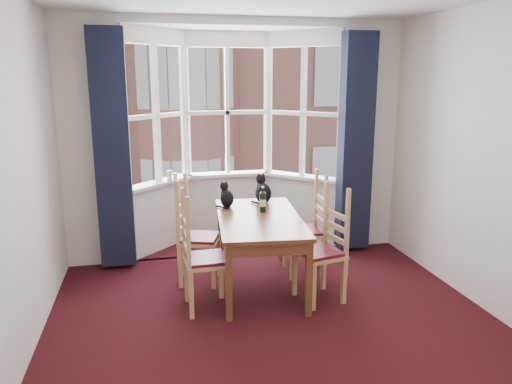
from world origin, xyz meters
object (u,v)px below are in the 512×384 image
object	(u,v)px
chair_right_far	(312,232)
cat_left	(227,197)
wine_bottle	(263,201)
chair_left_far	(191,239)
candle_short	(175,177)
dining_table	(259,224)
chair_left_near	(197,262)
cat_right	(263,191)
candle_tall	(169,176)
chair_right_near	(328,252)

from	to	relation	value
chair_right_far	cat_left	size ratio (longest dim) A/B	3.23
cat_left	wine_bottle	size ratio (longest dim) A/B	1.04
chair_left_far	candle_short	size ratio (longest dim) A/B	9.69
cat_left	dining_table	bearing A→B (deg)	-60.55
chair_left_far	cat_left	world-z (taller)	cat_left
chair_left_near	cat_right	xyz separation A→B (m)	(0.85, 0.95, 0.41)
chair_left_near	candle_short	bearing A→B (deg)	92.56
chair_left_far	candle_tall	xyz separation A→B (m)	(-0.16, 1.12, 0.46)
chair_left_near	chair_left_far	world-z (taller)	same
chair_left_far	chair_left_near	bearing A→B (deg)	-90.72
chair_right_far	cat_left	world-z (taller)	cat_left
dining_table	candle_tall	distance (m)	1.64
chair_right_far	candle_tall	distance (m)	1.93
chair_left_near	chair_left_far	bearing A→B (deg)	89.28
chair_left_far	candle_short	bearing A→B (deg)	94.45
chair_left_near	chair_right_near	xyz separation A→B (m)	(1.27, -0.02, 0.00)
dining_table	cat_right	xyz separation A→B (m)	(0.16, 0.55, 0.21)
chair_left_far	cat_right	xyz separation A→B (m)	(0.84, 0.28, 0.41)
chair_left_far	cat_left	distance (m)	0.60
dining_table	candle_tall	xyz separation A→B (m)	(-0.83, 1.39, 0.27)
chair_left_far	wine_bottle	xyz separation A→B (m)	(0.75, -0.11, 0.40)
cat_left	cat_right	world-z (taller)	cat_right
chair_left_near	cat_left	distance (m)	1.03
chair_left_near	chair_right_far	distance (m)	1.48
dining_table	wine_bottle	world-z (taller)	wine_bottle
chair_left_near	chair_right_far	bearing A→B (deg)	25.71
chair_right_far	cat_right	distance (m)	0.71
chair_left_near	chair_right_near	bearing A→B (deg)	-0.90
candle_short	dining_table	bearing A→B (deg)	-61.78
candle_short	cat_right	bearing A→B (deg)	-43.19
cat_right	candle_short	world-z (taller)	cat_right
chair_right_far	candle_short	size ratio (longest dim) A/B	9.69
dining_table	chair_right_far	bearing A→B (deg)	20.61
cat_left	candle_short	bearing A→B (deg)	117.61
wine_bottle	candle_short	bearing A→B (deg)	123.66
dining_table	candle_short	xyz separation A→B (m)	(-0.76, 1.42, 0.25)
cat_left	candle_short	world-z (taller)	cat_left
dining_table	cat_left	xyz separation A→B (m)	(-0.26, 0.46, 0.19)
cat_left	candle_tall	world-z (taller)	cat_left
chair_left_far	cat_right	distance (m)	0.97
cat_right	cat_left	bearing A→B (deg)	-168.58
candle_tall	candle_short	bearing A→B (deg)	22.91
wine_bottle	chair_right_far	bearing A→B (deg)	7.90
cat_right	candle_tall	bearing A→B (deg)	139.90
chair_left_near	candle_short	world-z (taller)	candle_short
chair_left_near	chair_left_far	size ratio (longest dim) A/B	1.00
chair_right_near	candle_short	xyz separation A→B (m)	(-1.35, 1.84, 0.45)
cat_right	wine_bottle	size ratio (longest dim) A/B	1.24
dining_table	cat_right	distance (m)	0.61
cat_left	cat_right	bearing A→B (deg)	11.42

